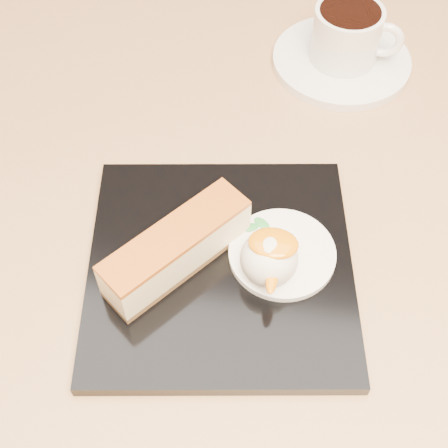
% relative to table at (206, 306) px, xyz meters
% --- Properties ---
extents(table, '(0.80, 0.80, 0.72)m').
position_rel_table_xyz_m(table, '(0.00, 0.00, 0.00)').
color(table, black).
rests_on(table, ground).
extents(dessert_plate, '(0.25, 0.25, 0.01)m').
position_rel_table_xyz_m(dessert_plate, '(0.02, -0.05, 0.16)').
color(dessert_plate, black).
rests_on(dessert_plate, table).
extents(cheesecake, '(0.11, 0.12, 0.04)m').
position_rel_table_xyz_m(cheesecake, '(-0.01, -0.05, 0.19)').
color(cheesecake, brown).
rests_on(cheesecake, dessert_plate).
extents(cream_smear, '(0.09, 0.09, 0.01)m').
position_rel_table_xyz_m(cream_smear, '(0.07, -0.03, 0.17)').
color(cream_smear, white).
rests_on(cream_smear, dessert_plate).
extents(ice_cream_scoop, '(0.05, 0.05, 0.05)m').
position_rel_table_xyz_m(ice_cream_scoop, '(0.06, -0.05, 0.19)').
color(ice_cream_scoop, white).
rests_on(ice_cream_scoop, cream_smear).
extents(mango_sauce, '(0.04, 0.03, 0.01)m').
position_rel_table_xyz_m(mango_sauce, '(0.07, -0.05, 0.21)').
color(mango_sauce, orange).
rests_on(mango_sauce, ice_cream_scoop).
extents(mint_sprig, '(0.03, 0.02, 0.00)m').
position_rel_table_xyz_m(mint_sprig, '(0.04, -0.01, 0.17)').
color(mint_sprig, green).
rests_on(mint_sprig, cream_smear).
extents(saucer, '(0.15, 0.15, 0.01)m').
position_rel_table_xyz_m(saucer, '(0.11, 0.24, 0.16)').
color(saucer, white).
rests_on(saucer, table).
extents(coffee_cup, '(0.10, 0.07, 0.06)m').
position_rel_table_xyz_m(coffee_cup, '(0.12, 0.24, 0.20)').
color(coffee_cup, white).
rests_on(coffee_cup, saucer).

